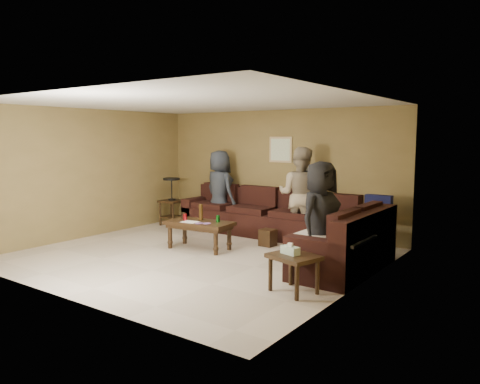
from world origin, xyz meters
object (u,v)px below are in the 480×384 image
(sectional_sofa, at_px, (287,228))
(coffee_table, at_px, (199,226))
(end_table_left, at_px, (172,200))
(waste_bin, at_px, (268,238))
(person_middle, at_px, (300,195))
(side_table_right, at_px, (293,260))
(person_right, at_px, (320,219))
(person_left, at_px, (220,190))

(sectional_sofa, relative_size, coffee_table, 3.79)
(end_table_left, distance_m, waste_bin, 2.89)
(end_table_left, distance_m, person_middle, 3.13)
(end_table_left, xyz_separation_m, side_table_right, (4.44, -2.44, -0.13))
(coffee_table, distance_m, person_right, 2.44)
(sectional_sofa, relative_size, person_right, 2.86)
(coffee_table, distance_m, person_left, 1.91)
(coffee_table, xyz_separation_m, person_left, (-0.84, 1.66, 0.42))
(end_table_left, bearing_deg, side_table_right, -28.82)
(coffee_table, bearing_deg, person_left, 116.97)
(person_middle, xyz_separation_m, person_right, (1.26, -1.75, -0.08))
(coffee_table, relative_size, person_right, 0.76)
(sectional_sofa, bearing_deg, side_table_right, -58.29)
(coffee_table, xyz_separation_m, waste_bin, (0.85, 0.90, -0.26))
(side_table_right, bearing_deg, person_left, 140.52)
(side_table_right, xyz_separation_m, person_middle, (-1.33, 2.63, 0.47))
(sectional_sofa, distance_m, person_right, 1.91)
(end_table_left, xyz_separation_m, person_left, (1.13, 0.29, 0.29))
(end_table_left, relative_size, side_table_right, 1.51)
(coffee_table, height_order, side_table_right, coffee_table)
(coffee_table, relative_size, waste_bin, 4.06)
(person_left, bearing_deg, waste_bin, 172.46)
(sectional_sofa, relative_size, waste_bin, 15.40)
(end_table_left, bearing_deg, sectional_sofa, -4.42)
(person_left, xyz_separation_m, person_right, (3.25, -1.85, -0.03))
(person_right, bearing_deg, sectional_sofa, 51.92)
(sectional_sofa, xyz_separation_m, coffee_table, (-1.11, -1.13, 0.09))
(waste_bin, xyz_separation_m, person_middle, (0.29, 0.66, 0.74))
(coffee_table, distance_m, end_table_left, 2.40)
(end_table_left, relative_size, person_right, 0.65)
(waste_bin, bearing_deg, sectional_sofa, 42.53)
(coffee_table, relative_size, end_table_left, 1.16)
(waste_bin, relative_size, person_middle, 0.17)
(sectional_sofa, distance_m, side_table_right, 2.59)
(sectional_sofa, bearing_deg, coffee_table, -134.29)
(end_table_left, bearing_deg, person_left, 14.29)
(coffee_table, xyz_separation_m, side_table_right, (2.47, -1.07, 0.00))
(end_table_left, bearing_deg, waste_bin, -9.54)
(person_right, bearing_deg, waste_bin, 62.51)
(side_table_right, relative_size, waste_bin, 2.31)
(end_table_left, xyz_separation_m, person_right, (4.37, -1.56, 0.26))
(end_table_left, height_order, person_right, person_right)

